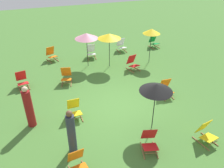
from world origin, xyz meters
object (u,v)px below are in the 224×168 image
at_px(deckchair_2, 91,52).
at_px(deckchair_9, 206,133).
at_px(deckchair_11, 78,163).
at_px(deckchair_12, 66,76).
at_px(umbrella_1, 156,88).
at_px(umbrella_2, 109,36).
at_px(umbrella_0, 152,31).
at_px(deckchair_3, 154,42).
at_px(deckchair_7, 166,89).
at_px(deckchair_4, 51,54).
at_px(deckchair_6, 74,109).
at_px(deckchair_10, 149,141).
at_px(umbrella_3, 86,36).
at_px(deckchair_5, 121,45).
at_px(deckchair_1, 22,80).
at_px(person_0, 71,133).
at_px(deckchair_13, 133,63).
at_px(person_1, 29,108).

bearing_deg(deckchair_2, deckchair_9, -70.37).
height_order(deckchair_11, deckchair_12, same).
height_order(deckchair_12, umbrella_1, umbrella_1).
xyz_separation_m(umbrella_1, umbrella_2, (0.11, 5.44, -0.01)).
xyz_separation_m(deckchair_9, umbrella_0, (1.06, 6.41, 1.49)).
distance_m(deckchair_3, deckchair_7, 5.92).
height_order(deckchair_4, deckchair_12, same).
distance_m(deckchair_6, deckchair_12, 2.79).
distance_m(deckchair_6, deckchair_10, 3.22).
distance_m(deckchair_9, deckchair_12, 6.80).
distance_m(deckchair_9, umbrella_3, 7.62).
bearing_deg(deckchair_7, deckchair_10, -128.10).
relative_size(deckchair_2, deckchair_3, 1.00).
bearing_deg(deckchair_10, deckchair_12, 123.94).
relative_size(deckchair_3, deckchair_5, 1.00).
distance_m(deckchair_1, deckchair_12, 2.08).
distance_m(deckchair_12, umbrella_0, 5.26).
distance_m(deckchair_5, deckchair_6, 7.08).
bearing_deg(deckchair_12, deckchair_4, 110.38).
bearing_deg(deckchair_2, umbrella_0, -23.65).
bearing_deg(umbrella_3, umbrella_2, -21.57).
bearing_deg(umbrella_0, deckchair_6, -144.46).
bearing_deg(umbrella_3, deckchair_7, -57.55).
distance_m(deckchair_2, deckchair_5, 2.12).
relative_size(deckchair_1, person_0, 0.50).
relative_size(deckchair_10, deckchair_11, 1.03).
height_order(deckchair_1, deckchair_4, same).
xyz_separation_m(deckchair_3, deckchair_5, (-2.30, 0.06, 0.00)).
relative_size(deckchair_10, umbrella_0, 0.43).
bearing_deg(deckchair_9, deckchair_13, 81.06).
height_order(deckchair_5, deckchair_6, same).
distance_m(umbrella_1, umbrella_2, 5.44).
height_order(umbrella_2, person_0, umbrella_2).
bearing_deg(deckchair_7, deckchair_11, -147.75).
height_order(deckchair_7, umbrella_2, umbrella_2).
distance_m(deckchair_2, deckchair_11, 8.35).
distance_m(deckchair_4, umbrella_2, 3.80).
bearing_deg(deckchair_7, deckchair_13, 98.31).
bearing_deg(deckchair_12, deckchair_5, 48.75).
bearing_deg(person_1, deckchair_2, -38.12).
height_order(deckchair_3, deckchair_6, same).
distance_m(deckchair_1, umbrella_1, 6.65).
height_order(deckchair_4, deckchair_5, same).
bearing_deg(deckchair_5, deckchair_12, -145.48).
height_order(deckchair_9, person_0, person_0).
distance_m(deckchair_10, person_1, 4.48).
xyz_separation_m(deckchair_2, deckchair_4, (-2.33, 0.36, 0.00)).
relative_size(deckchair_5, deckchair_13, 0.98).
distance_m(deckchair_1, deckchair_7, 6.78).
height_order(deckchair_5, umbrella_1, umbrella_1).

